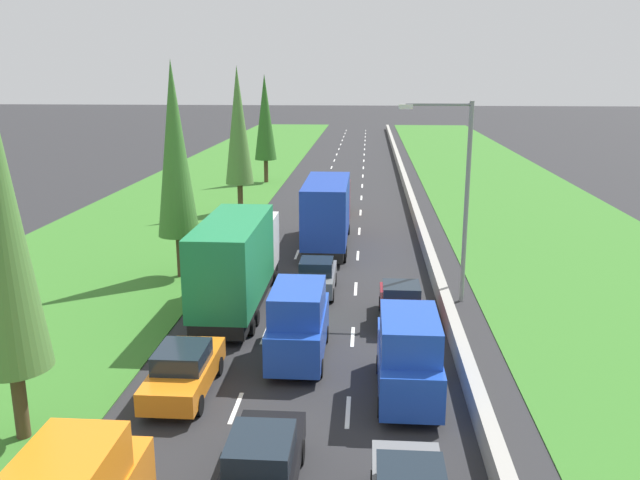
% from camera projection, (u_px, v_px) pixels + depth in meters
% --- Properties ---
extents(ground_plane, '(300.00, 300.00, 0.00)m').
position_uv_depth(ground_plane, '(344.00, 181.00, 64.04)').
color(ground_plane, '#28282B').
rests_on(ground_plane, ground).
extents(grass_verge_left, '(14.00, 140.00, 0.04)m').
position_uv_depth(grass_verge_left, '(216.00, 179.00, 64.92)').
color(grass_verge_left, '#387528').
rests_on(grass_verge_left, ground).
extents(grass_verge_right, '(14.00, 140.00, 0.04)m').
position_uv_depth(grass_verge_right, '(495.00, 182.00, 63.03)').
color(grass_verge_right, '#387528').
rests_on(grass_verge_right, ground).
extents(median_barrier, '(0.44, 120.00, 0.85)m').
position_uv_depth(median_barrier, '(404.00, 177.00, 63.53)').
color(median_barrier, '#9E9B93').
rests_on(median_barrier, ground).
extents(lane_markings, '(3.64, 116.00, 0.01)m').
position_uv_depth(lane_markings, '(344.00, 181.00, 64.03)').
color(lane_markings, white).
rests_on(lane_markings, ground).
extents(black_sedan_centre_lane, '(1.82, 4.50, 1.64)m').
position_uv_depth(black_sedan_centre_lane, '(262.00, 465.00, 16.25)').
color(black_sedan_centre_lane, black).
rests_on(black_sedan_centre_lane, ground).
extents(blue_van_right_lane, '(1.96, 4.90, 2.82)m').
position_uv_depth(blue_van_right_lane, '(408.00, 356.00, 21.10)').
color(blue_van_right_lane, '#1E47B7').
rests_on(blue_van_right_lane, ground).
extents(blue_van_centre_lane, '(1.96, 4.90, 2.82)m').
position_uv_depth(blue_van_centre_lane, '(299.00, 323.00, 23.89)').
color(blue_van_centre_lane, '#1E47B7').
rests_on(blue_van_centre_lane, ground).
extents(maroon_hatchback_right_lane, '(1.74, 3.90, 1.72)m').
position_uv_depth(maroon_hatchback_right_lane, '(401.00, 303.00, 27.63)').
color(maroon_hatchback_right_lane, maroon).
rests_on(maroon_hatchback_right_lane, ground).
extents(orange_sedan_left_lane, '(1.82, 4.50, 1.64)m').
position_uv_depth(orange_sedan_left_lane, '(184.00, 370.00, 21.43)').
color(orange_sedan_left_lane, orange).
rests_on(orange_sedan_left_lane, ground).
extents(grey_hatchback_centre_lane, '(1.74, 3.90, 1.72)m').
position_uv_depth(grey_hatchback_centre_lane, '(317.00, 276.00, 31.17)').
color(grey_hatchback_centre_lane, slate).
rests_on(grey_hatchback_centre_lane, ground).
extents(blue_box_truck_centre_lane, '(2.46, 9.40, 4.18)m').
position_uv_depth(blue_box_truck_centre_lane, '(328.00, 212.00, 39.01)').
color(blue_box_truck_centre_lane, black).
rests_on(blue_box_truck_centre_lane, ground).
extents(orange_hatchback_centre_lane, '(1.74, 3.90, 1.72)m').
position_uv_depth(orange_hatchback_centre_lane, '(336.00, 203.00, 48.84)').
color(orange_hatchback_centre_lane, orange).
rests_on(orange_hatchback_centre_lane, ground).
extents(green_box_truck_left_lane, '(2.46, 9.40, 4.18)m').
position_uv_depth(green_box_truck_left_lane, '(237.00, 261.00, 28.91)').
color(green_box_truck_left_lane, black).
rests_on(green_box_truck_left_lane, ground).
extents(poplar_tree_second, '(2.07, 2.07, 10.83)m').
position_uv_depth(poplar_tree_second, '(175.00, 150.00, 32.38)').
color(poplar_tree_second, '#4C3823').
rests_on(poplar_tree_second, ground).
extents(poplar_tree_third, '(2.07, 2.07, 10.69)m').
position_uv_depth(poplar_tree_third, '(238.00, 126.00, 47.95)').
color(poplar_tree_third, '#4C3823').
rests_on(poplar_tree_third, ground).
extents(poplar_tree_fourth, '(2.05, 2.05, 10.08)m').
position_uv_depth(poplar_tree_fourth, '(265.00, 118.00, 61.48)').
color(poplar_tree_fourth, '#4C3823').
rests_on(poplar_tree_fourth, ground).
extents(street_light_mast, '(3.20, 0.28, 9.00)m').
position_uv_depth(street_light_mast, '(459.00, 188.00, 29.09)').
color(street_light_mast, gray).
rests_on(street_light_mast, ground).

